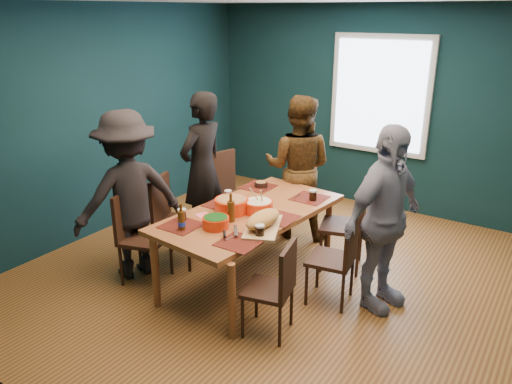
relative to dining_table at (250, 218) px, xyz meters
The scene contains 26 objects.
room 0.88m from the dining_table, 60.26° to the left, with size 5.01×5.01×2.71m.
dining_table is the anchor object (origin of this frame).
chair_left_far 1.09m from the dining_table, 140.07° to the left, with size 0.58×0.58×1.03m.
chair_left_mid 0.96m from the dining_table, behind, with size 0.55×0.55×0.96m.
chair_left_near 1.14m from the dining_table, 146.51° to the right, with size 0.53×0.53×0.94m.
chair_right_far 1.09m from the dining_table, 45.99° to the left, with size 0.55×0.55×0.97m.
chair_right_mid 0.95m from the dining_table, ahead, with size 0.46×0.46×0.89m.
chair_right_near 0.98m from the dining_table, 42.45° to the right, with size 0.45×0.45×0.84m.
person_far_left 1.08m from the dining_table, 155.10° to the left, with size 0.65×0.43×1.78m, color black.
person_back 1.25m from the dining_table, 96.79° to the left, with size 0.83×0.65×1.71m, color black.
person_right 1.30m from the dining_table, 11.79° to the left, with size 1.01×0.42×1.72m, color silver.
person_near_left 1.24m from the dining_table, 152.49° to the right, with size 1.11×0.64×1.72m, color black.
bowl_salad 0.23m from the dining_table, 140.60° to the right, with size 0.33×0.33×0.14m.
bowl_dumpling 0.16m from the dining_table, 16.74° to the left, with size 0.29×0.29×0.27m.
bowl_herbs 0.51m from the dining_table, 94.07° to the right, with size 0.24×0.24×0.11m.
cutting_board 0.45m from the dining_table, 40.00° to the right, with size 0.49×0.73×0.16m.
small_bowl 0.73m from the dining_table, 114.33° to the left, with size 0.14×0.14×0.06m.
beer_bottle_a 0.77m from the dining_table, 110.17° to the right, with size 0.07×0.07×0.25m.
beer_bottle_b 0.35m from the dining_table, 90.84° to the right, with size 0.07×0.07×0.27m.
cola_glass_a 0.68m from the dining_table, 126.78° to the right, with size 0.08×0.08×0.11m.
cola_glass_b 0.62m from the dining_table, 47.66° to the right, with size 0.08×0.08×0.12m.
cola_glass_c 0.72m from the dining_table, 57.79° to the left, with size 0.08×0.08×0.12m.
cola_glass_d 0.41m from the dining_table, 160.06° to the left, with size 0.08×0.08×0.10m.
napkin_a 0.37m from the dining_table, 11.35° to the left, with size 0.14×0.14×0.00m, color #EB636D.
napkin_b 0.46m from the dining_table, 133.10° to the right, with size 0.13×0.13×0.00m, color #EB636D.
napkin_c 0.77m from the dining_table, 61.77° to the right, with size 0.13×0.13×0.00m, color #EB636D.
Camera 1 is at (2.29, -3.95, 2.60)m, focal length 35.00 mm.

